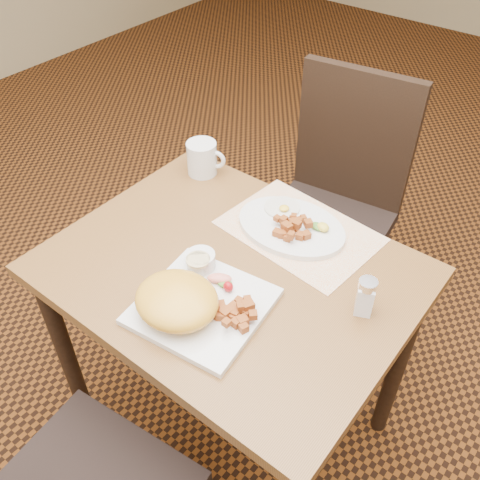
% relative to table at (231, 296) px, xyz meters
% --- Properties ---
extents(ground, '(8.00, 8.00, 0.00)m').
position_rel_table_xyz_m(ground, '(0.00, 0.00, -0.64)').
color(ground, black).
rests_on(ground, ground).
extents(table, '(0.90, 0.70, 0.75)m').
position_rel_table_xyz_m(table, '(0.00, 0.00, 0.00)').
color(table, brown).
rests_on(table, ground).
extents(chair_far, '(0.47, 0.48, 0.97)m').
position_rel_table_xyz_m(chair_far, '(-0.07, 0.68, -0.10)').
color(chair_far, black).
rests_on(chair_far, ground).
extents(placemat, '(0.42, 0.32, 0.00)m').
position_rel_table_xyz_m(placemat, '(0.06, 0.22, 0.11)').
color(placemat, white).
rests_on(placemat, table).
extents(plate_square, '(0.31, 0.31, 0.02)m').
position_rel_table_xyz_m(plate_square, '(0.04, -0.15, 0.12)').
color(plate_square, silver).
rests_on(plate_square, table).
extents(plate_oval, '(0.32, 0.24, 0.02)m').
position_rel_table_xyz_m(plate_oval, '(0.04, 0.22, 0.12)').
color(plate_oval, silver).
rests_on(plate_oval, placemat).
extents(hollandaise_mound, '(0.20, 0.18, 0.07)m').
position_rel_table_xyz_m(hollandaise_mound, '(0.00, -0.20, 0.16)').
color(hollandaise_mound, gold).
rests_on(hollandaise_mound, plate_square).
extents(ramekin, '(0.07, 0.08, 0.04)m').
position_rel_table_xyz_m(ramekin, '(-0.05, -0.06, 0.15)').
color(ramekin, silver).
rests_on(ramekin, plate_square).
extents(garnish_sq, '(0.08, 0.06, 0.03)m').
position_rel_table_xyz_m(garnish_sq, '(0.03, -0.07, 0.14)').
color(garnish_sq, '#387223').
rests_on(garnish_sq, plate_square).
extents(fried_egg, '(0.10, 0.10, 0.02)m').
position_rel_table_xyz_m(fried_egg, '(-0.02, 0.26, 0.13)').
color(fried_egg, white).
rests_on(fried_egg, plate_oval).
extents(garnish_ov, '(0.06, 0.04, 0.02)m').
position_rel_table_xyz_m(garnish_ov, '(0.11, 0.25, 0.14)').
color(garnish_ov, '#387223').
rests_on(garnish_ov, plate_oval).
extents(salt_shaker, '(0.06, 0.06, 0.10)m').
position_rel_table_xyz_m(salt_shaker, '(0.33, 0.08, 0.16)').
color(salt_shaker, white).
rests_on(salt_shaker, table).
extents(coffee_mug, '(0.12, 0.09, 0.10)m').
position_rel_table_xyz_m(coffee_mug, '(-0.33, 0.27, 0.16)').
color(coffee_mug, silver).
rests_on(coffee_mug, table).
extents(home_fries_sq, '(0.11, 0.10, 0.04)m').
position_rel_table_xyz_m(home_fries_sq, '(0.12, -0.13, 0.14)').
color(home_fries_sq, '#A6501A').
rests_on(home_fries_sq, plate_square).
extents(home_fries_ov, '(0.11, 0.11, 0.04)m').
position_rel_table_xyz_m(home_fries_ov, '(0.06, 0.19, 0.14)').
color(home_fries_ov, '#A6501A').
rests_on(home_fries_ov, plate_oval).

